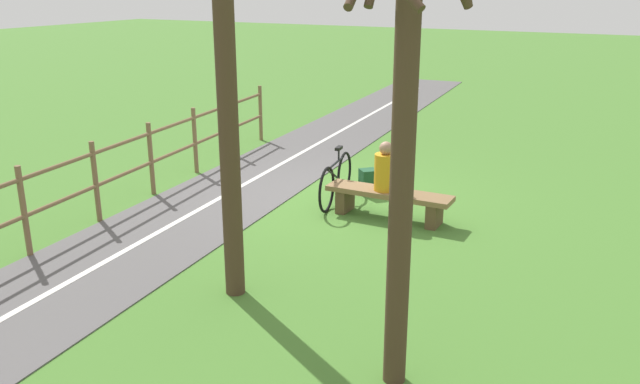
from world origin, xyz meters
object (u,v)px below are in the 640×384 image
(tree_mid_field, at_px, (227,95))
(bench, at_px, (389,199))
(person_seated, at_px, (385,169))
(bicycle, at_px, (336,180))
(backpack, at_px, (368,182))
(tree_near_bench, at_px, (402,170))

(tree_mid_field, bearing_deg, bench, -101.98)
(bench, distance_m, person_seated, 0.47)
(bench, height_order, bicycle, bicycle)
(bench, distance_m, backpack, 1.22)
(person_seated, xyz_separation_m, backpack, (0.68, -0.96, -0.56))
(bench, bearing_deg, tree_near_bench, 112.46)
(person_seated, xyz_separation_m, tree_mid_field, (0.61, 3.19, 1.56))
(bench, distance_m, bicycle, 1.10)
(bench, xyz_separation_m, tree_mid_field, (0.68, 3.19, 2.02))
(tree_near_bench, xyz_separation_m, tree_mid_field, (2.32, -0.84, 0.32))
(backpack, bearing_deg, tree_near_bench, 115.65)
(person_seated, relative_size, bicycle, 0.45)
(person_seated, bearing_deg, tree_mid_field, 79.52)
(person_seated, distance_m, backpack, 1.30)
(tree_near_bench, bearing_deg, backpack, -64.35)
(bicycle, relative_size, tree_mid_field, 0.34)
(tree_near_bench, bearing_deg, person_seated, -66.99)
(person_seated, distance_m, tree_near_bench, 4.56)
(tree_mid_field, bearing_deg, person_seated, -100.77)
(backpack, distance_m, tree_mid_field, 4.66)
(bench, height_order, tree_mid_field, tree_mid_field)
(bicycle, xyz_separation_m, tree_near_bench, (-2.70, 4.34, 1.63))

